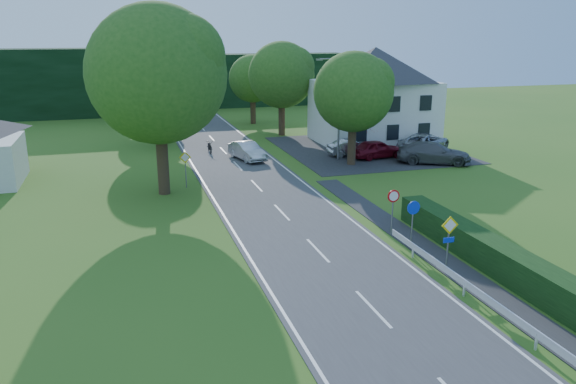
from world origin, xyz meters
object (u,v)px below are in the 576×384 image
object	(u,v)px
parked_car_silver_a	(352,148)
streetlight	(338,104)
motorcycle	(210,146)
parked_car_silver_b	(424,142)
parked_car_red	(377,149)
parasol	(364,138)
parked_car_grey	(434,153)
moving_car	(247,151)

from	to	relation	value
parked_car_silver_a	streetlight	bearing A→B (deg)	120.83
motorcycle	parked_car_silver_b	distance (m)	18.26
parked_car_red	parked_car_silver_a	bearing A→B (deg)	38.62
streetlight	parasol	size ratio (longest dim) A/B	3.41
parked_car_grey	parasol	distance (m)	6.83
parked_car_silver_a	parked_car_grey	bearing A→B (deg)	-131.27
streetlight	motorcycle	bearing A→B (deg)	148.36
moving_car	parked_car_silver_a	world-z (taller)	moving_car
parked_car_silver_b	parked_car_red	bearing A→B (deg)	69.57
parked_car_grey	parked_car_silver_b	distance (m)	4.47
parked_car_silver_a	parasol	size ratio (longest dim) A/B	1.70
parked_car_silver_b	parasol	world-z (taller)	parasol
parked_car_red	parked_car_grey	world-z (taller)	parked_car_grey
parked_car_grey	parked_car_silver_b	xyz separation A→B (m)	(1.59, 4.18, -0.02)
parked_car_red	parked_car_grey	xyz separation A→B (m)	(3.41, -2.98, 0.07)
streetlight	parked_car_silver_a	world-z (taller)	streetlight
streetlight	moving_car	world-z (taller)	streetlight
parked_car_silver_a	parked_car_silver_b	xyz separation A→B (m)	(6.55, -0.32, 0.13)
moving_car	parked_car_silver_b	size ratio (longest dim) A/B	0.76
parked_car_red	parked_car_silver_b	bearing A→B (deg)	-83.69
parked_car_silver_a	parked_car_grey	xyz separation A→B (m)	(4.96, -4.50, 0.16)
parked_car_red	parasol	size ratio (longest dim) A/B	1.86
streetlight	parked_car_grey	bearing A→B (deg)	-27.58
parked_car_red	moving_car	bearing A→B (deg)	69.48
moving_car	parasol	size ratio (longest dim) A/B	1.83
streetlight	parked_car_silver_b	xyz separation A→B (m)	(8.29, 0.68, -3.63)
parked_car_grey	parasol	world-z (taller)	parasol
moving_car	streetlight	bearing A→B (deg)	-28.48
moving_car	parked_car_red	distance (m)	10.46
motorcycle	parked_car_silver_b	size ratio (longest dim) A/B	0.36
parked_car_red	parked_car_silver_b	xyz separation A→B (m)	(5.00, 1.19, 0.04)
motorcycle	parked_car_red	xyz separation A→B (m)	(12.56, -6.22, 0.20)
streetlight	moving_car	size ratio (longest dim) A/B	1.86
parked_car_silver_b	parasol	bearing A→B (deg)	34.88
parked_car_red	parked_car_silver_a	world-z (taller)	parked_car_red
parked_car_red	parked_car_silver_b	distance (m)	5.14
streetlight	motorcycle	distance (m)	11.55
moving_car	parked_car_red	bearing A→B (deg)	-26.37
moving_car	parked_car_red	size ratio (longest dim) A/B	0.98
streetlight	motorcycle	xyz separation A→B (m)	(-9.26, 5.71, -3.88)
parked_car_grey	parasol	xyz separation A→B (m)	(-3.18, 6.04, 0.24)
motorcycle	parked_car_grey	bearing A→B (deg)	-28.52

